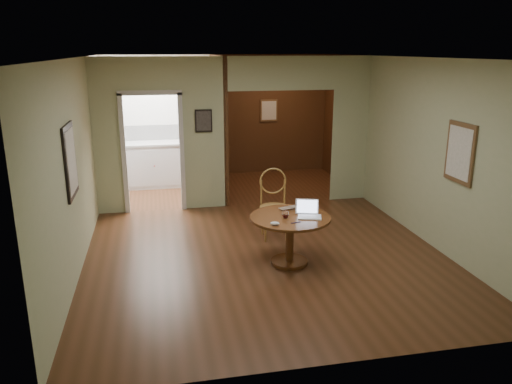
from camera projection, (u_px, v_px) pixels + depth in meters
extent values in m
plane|color=#472814|center=(267.00, 258.00, 6.97)|extent=(5.00, 5.00, 0.00)
plane|color=white|center=(269.00, 59.00, 6.22)|extent=(5.00, 5.00, 0.00)
plane|color=#B7BE93|center=(333.00, 228.00, 4.24)|extent=(5.00, 0.00, 5.00)
plane|color=#B7BE93|center=(70.00, 173.00, 6.12)|extent=(0.00, 5.00, 5.00)
plane|color=#B7BE93|center=(440.00, 156.00, 7.08)|extent=(0.00, 5.00, 5.00)
cube|color=#B7BE93|center=(107.00, 138.00, 8.52)|extent=(0.50, 2.70, 0.04)
cube|color=#B7BE93|center=(204.00, 135.00, 8.84)|extent=(0.80, 2.70, 0.04)
cube|color=#B7BE93|center=(350.00, 130.00, 9.36)|extent=(0.70, 2.70, 0.04)
plane|color=white|center=(159.00, 121.00, 10.58)|extent=(2.70, 0.00, 2.70)
plane|color=#402812|center=(269.00, 115.00, 11.53)|extent=(2.70, 0.00, 2.70)
cube|color=#402812|center=(217.00, 124.00, 10.09)|extent=(0.08, 2.50, 2.70)
cube|color=black|center=(70.00, 161.00, 6.08)|extent=(0.03, 0.70, 0.90)
cube|color=brown|center=(460.00, 153.00, 6.56)|extent=(0.03, 0.60, 0.80)
cube|color=black|center=(204.00, 121.00, 8.75)|extent=(0.30, 0.03, 0.40)
cube|color=white|center=(269.00, 110.00, 11.48)|extent=(0.40, 0.03, 0.50)
cube|color=white|center=(160.00, 132.00, 10.63)|extent=(2.00, 0.02, 0.32)
cylinder|color=brown|center=(289.00, 261.00, 6.81)|extent=(0.50, 0.50, 0.04)
cylinder|color=brown|center=(290.00, 240.00, 6.72)|extent=(0.11, 0.11, 0.58)
cylinder|color=brown|center=(290.00, 218.00, 6.63)|extent=(1.08, 1.08, 0.04)
cylinder|color=#A4713A|center=(275.00, 208.00, 7.61)|extent=(0.48, 0.48, 0.03)
cylinder|color=#A4713A|center=(266.00, 227.00, 7.50)|extent=(0.03, 0.03, 0.48)
cylinder|color=#A4713A|center=(287.00, 226.00, 7.54)|extent=(0.03, 0.03, 0.48)
cylinder|color=#A4713A|center=(262.00, 220.00, 7.81)|extent=(0.03, 0.03, 0.48)
cylinder|color=#A4713A|center=(283.00, 219.00, 7.85)|extent=(0.03, 0.03, 0.48)
cylinder|color=#A4713A|center=(261.00, 192.00, 7.68)|extent=(0.03, 0.03, 0.39)
cylinder|color=#A4713A|center=(285.00, 191.00, 7.73)|extent=(0.03, 0.03, 0.39)
torus|color=#A4713A|center=(273.00, 181.00, 7.67)|extent=(0.42, 0.06, 0.42)
cube|color=white|center=(310.00, 217.00, 6.58)|extent=(0.36, 0.29, 0.01)
cube|color=silver|center=(310.00, 217.00, 6.55)|extent=(0.28, 0.18, 0.00)
cube|color=white|center=(307.00, 206.00, 6.67)|extent=(0.31, 0.14, 0.20)
cube|color=#909BB7|center=(307.00, 207.00, 6.67)|extent=(0.27, 0.12, 0.17)
imported|color=#ADAEB2|center=(291.00, 209.00, 6.90)|extent=(0.35, 0.28, 0.02)
ellipsoid|color=white|center=(275.00, 224.00, 6.28)|extent=(0.13, 0.10, 0.05)
cylinder|color=navy|center=(296.00, 223.00, 6.38)|extent=(0.14, 0.04, 0.01)
cube|color=silver|center=(162.00, 165.00, 10.54)|extent=(2.00, 0.55, 0.90)
cube|color=silver|center=(160.00, 143.00, 10.41)|extent=(2.06, 0.60, 0.04)
sphere|color=#B20C0C|center=(154.00, 166.00, 10.23)|extent=(0.03, 0.03, 0.03)
sphere|color=#B20C0C|center=(203.00, 164.00, 10.42)|extent=(0.03, 0.03, 0.03)
ellipsoid|color=beige|center=(199.00, 133.00, 10.52)|extent=(0.34, 0.29, 0.32)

